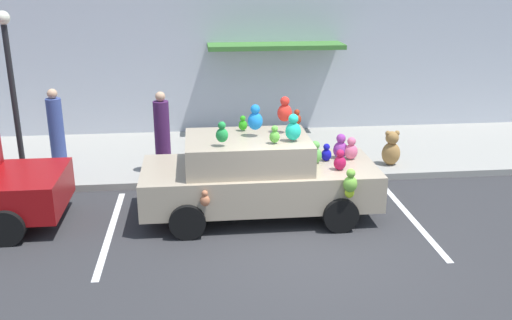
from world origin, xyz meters
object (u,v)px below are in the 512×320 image
pedestrian_near_shopfront (57,132)px  pedestrian_walking_past (162,136)px  plush_covered_car (258,175)px  street_lamp_post (11,79)px  teddy_bear_on_sidewalk (391,149)px

pedestrian_near_shopfront → pedestrian_walking_past: 2.41m
plush_covered_car → street_lamp_post: street_lamp_post is taller
street_lamp_post → pedestrian_near_shopfront: size_ratio=1.91×
teddy_bear_on_sidewalk → pedestrian_near_shopfront: size_ratio=0.44×
pedestrian_walking_past → plush_covered_car: bearing=-48.9°
street_lamp_post → pedestrian_walking_past: bearing=2.2°
teddy_bear_on_sidewalk → pedestrian_near_shopfront: (-7.60, 0.48, 0.49)m
street_lamp_post → pedestrian_near_shopfront: (0.63, 0.60, -1.34)m
street_lamp_post → pedestrian_near_shopfront: street_lamp_post is taller
pedestrian_near_shopfront → pedestrian_walking_past: bearing=-11.5°
teddy_bear_on_sidewalk → pedestrian_near_shopfront: 7.63m
pedestrian_walking_past → pedestrian_near_shopfront: bearing=168.5°
plush_covered_car → street_lamp_post: size_ratio=1.23×
street_lamp_post → pedestrian_walking_past: size_ratio=1.93×
teddy_bear_on_sidewalk → pedestrian_walking_past: 5.25m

